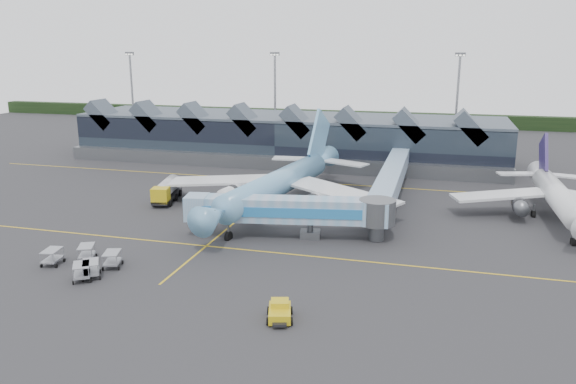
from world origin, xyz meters
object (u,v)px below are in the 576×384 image
(main_airliner, at_px, (281,182))
(fuel_truck, at_px, (167,189))
(regional_jet, at_px, (556,194))
(jet_bridge, at_px, (301,211))
(pushback_tug, at_px, (280,312))

(main_airliner, height_order, fuel_truck, main_airliner)
(regional_jet, bearing_deg, fuel_truck, -175.43)
(main_airliner, xyz_separation_m, jet_bridge, (6.16, -12.45, -0.53))
(main_airliner, bearing_deg, pushback_tug, -65.45)
(main_airliner, height_order, jet_bridge, main_airliner)
(fuel_truck, relative_size, pushback_tug, 2.59)
(main_airliner, relative_size, pushback_tug, 10.99)
(fuel_truck, bearing_deg, jet_bridge, -37.64)
(jet_bridge, bearing_deg, main_airliner, 106.37)
(regional_jet, xyz_separation_m, pushback_tug, (-29.08, -39.90, -2.73))
(regional_jet, relative_size, pushback_tug, 8.06)
(pushback_tug, bearing_deg, fuel_truck, 114.53)
(jet_bridge, relative_size, pushback_tug, 6.77)
(regional_jet, bearing_deg, jet_bridge, -152.77)
(regional_jet, distance_m, pushback_tug, 49.44)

